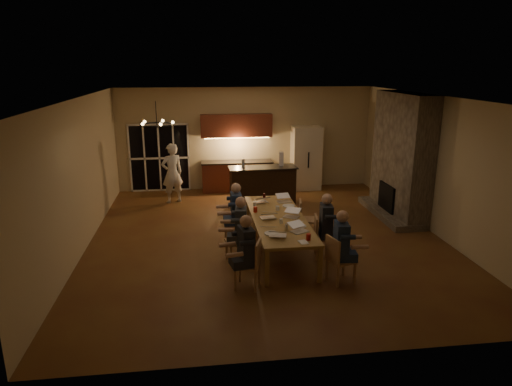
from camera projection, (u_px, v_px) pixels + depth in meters
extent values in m
plane|color=brown|center=(266.00, 238.00, 10.57)|extent=(9.00, 9.00, 0.00)
cube|color=tan|center=(245.00, 139.00, 14.44)|extent=(8.00, 0.04, 3.20)
cube|color=tan|center=(79.00, 176.00, 9.64)|extent=(0.04, 9.00, 3.20)
cube|color=tan|center=(437.00, 166.00, 10.63)|extent=(0.04, 9.00, 3.20)
cube|color=white|center=(267.00, 96.00, 9.69)|extent=(8.00, 9.00, 0.04)
cube|color=black|center=(160.00, 158.00, 14.22)|extent=(1.86, 0.08, 2.10)
cube|color=#6D6455|center=(402.00, 156.00, 11.73)|extent=(0.58, 2.50, 3.20)
cube|color=beige|center=(306.00, 158.00, 14.49)|extent=(0.90, 0.68, 2.00)
cube|color=#A07840|center=(278.00, 234.00, 9.77)|extent=(1.10, 3.31, 0.75)
cube|color=black|center=(263.00, 185.00, 13.02)|extent=(1.95, 0.76, 1.08)
imported|color=silver|center=(172.00, 173.00, 13.06)|extent=(0.75, 0.64, 1.73)
torus|color=black|center=(157.00, 125.00, 8.86)|extent=(0.65, 0.65, 0.03)
cylinder|color=white|center=(281.00, 221.00, 9.29)|extent=(0.07, 0.07, 0.10)
cylinder|color=white|center=(277.00, 208.00, 10.12)|extent=(0.09, 0.09, 0.10)
cylinder|color=white|center=(255.00, 204.00, 10.39)|extent=(0.07, 0.07, 0.10)
cylinder|color=#B0150B|center=(308.00, 237.00, 8.41)|extent=(0.08, 0.08, 0.12)
cylinder|color=#B0150B|center=(255.00, 209.00, 10.00)|extent=(0.08, 0.08, 0.12)
cylinder|color=#B2B2B7|center=(286.00, 227.00, 8.92)|extent=(0.06, 0.06, 0.12)
cylinder|color=#3F0F0C|center=(264.00, 196.00, 11.03)|extent=(0.06, 0.06, 0.12)
cylinder|color=#B2B2B7|center=(295.00, 210.00, 9.97)|extent=(0.06, 0.06, 0.12)
cylinder|color=white|center=(301.00, 226.00, 9.13)|extent=(0.22, 0.22, 0.02)
cylinder|color=white|center=(271.00, 233.00, 8.73)|extent=(0.28, 0.28, 0.02)
cylinder|color=white|center=(289.00, 206.00, 10.43)|extent=(0.28, 0.28, 0.02)
cube|color=white|center=(303.00, 242.00, 8.31)|extent=(0.19, 0.23, 0.01)
cylinder|color=#99999E|center=(243.00, 163.00, 12.79)|extent=(0.08, 0.08, 0.24)
cube|color=silver|center=(281.00, 159.00, 12.96)|extent=(0.15, 0.15, 0.40)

